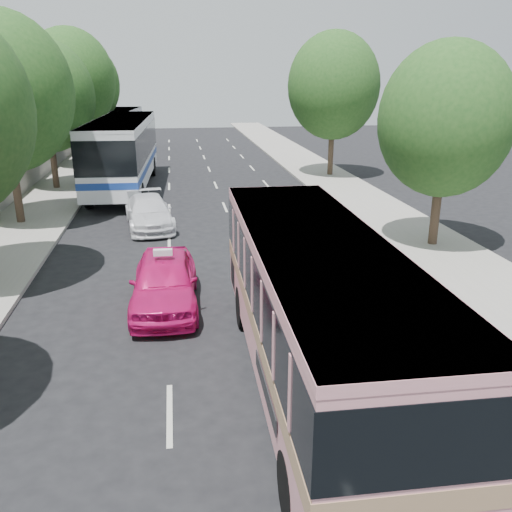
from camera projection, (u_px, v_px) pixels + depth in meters
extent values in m
plane|color=black|center=(247.00, 359.00, 13.34)|extent=(120.00, 120.00, 0.00)
cube|color=#9E998E|center=(52.00, 196.00, 30.82)|extent=(4.00, 90.00, 0.15)
cube|color=#9E998E|center=(340.00, 187.00, 33.26)|extent=(4.00, 90.00, 0.12)
cube|color=#9E998E|center=(17.00, 182.00, 30.30)|extent=(0.30, 90.00, 1.50)
cylinder|color=#38281E|center=(16.00, 184.00, 24.59)|extent=(0.36, 0.36, 3.80)
ellipsoid|color=#1F4B1B|center=(3.00, 92.00, 23.31)|extent=(6.00, 6.00, 6.90)
sphere|color=#1F4B1B|center=(6.00, 63.00, 22.70)|extent=(3.90, 3.90, 3.90)
cylinder|color=#38281E|center=(54.00, 161.00, 32.15)|extent=(0.36, 0.36, 3.50)
ellipsoid|color=#1F4B1B|center=(46.00, 96.00, 30.97)|extent=(5.52, 5.52, 6.35)
sphere|color=#1F4B1B|center=(50.00, 76.00, 30.39)|extent=(3.59, 3.59, 3.59)
cylinder|color=#38281E|center=(76.00, 141.00, 39.57)|extent=(0.36, 0.36, 3.99)
ellipsoid|color=#1F4B1B|center=(70.00, 80.00, 38.22)|extent=(6.30, 6.30, 7.24)
sphere|color=#1F4B1B|center=(73.00, 61.00, 37.60)|extent=(4.09, 4.09, 4.09)
cylinder|color=#38281E|center=(89.00, 132.00, 47.08)|extent=(0.36, 0.36, 3.72)
ellipsoid|color=#1F4B1B|center=(84.00, 84.00, 45.82)|extent=(5.88, 5.88, 6.76)
sphere|color=#1F4B1B|center=(87.00, 70.00, 45.22)|extent=(3.82, 3.82, 3.82)
cylinder|color=#38281E|center=(436.00, 207.00, 21.55)|extent=(0.36, 0.36, 3.23)
ellipsoid|color=#1F4B1B|center=(446.00, 120.00, 20.46)|extent=(5.10, 5.10, 5.87)
sphere|color=#1F4B1B|center=(463.00, 92.00, 19.91)|extent=(3.32, 3.31, 3.31)
cylinder|color=#38281E|center=(331.00, 148.00, 36.49)|extent=(0.36, 0.36, 3.80)
ellipsoid|color=#1F4B1B|center=(334.00, 86.00, 35.20)|extent=(6.00, 6.00, 6.90)
sphere|color=#1F4B1B|center=(342.00, 66.00, 34.60)|extent=(3.90, 3.90, 3.90)
cube|color=pink|center=(316.00, 303.00, 11.59)|extent=(2.89, 10.89, 2.91)
cube|color=#9E7A59|center=(315.00, 317.00, 11.70)|extent=(2.93, 10.91, 0.38)
cube|color=black|center=(316.00, 280.00, 11.42)|extent=(2.94, 10.92, 1.19)
cube|color=pink|center=(318.00, 242.00, 11.15)|extent=(2.91, 10.91, 0.17)
cylinder|color=black|center=(243.00, 307.00, 14.96)|extent=(0.34, 1.13, 1.13)
cylinder|color=black|center=(328.00, 302.00, 15.26)|extent=(0.34, 1.13, 1.13)
cylinder|color=black|center=(293.00, 487.00, 8.45)|extent=(0.34, 1.13, 1.13)
cylinder|color=black|center=(439.00, 473.00, 8.75)|extent=(0.34, 1.13, 1.13)
imported|color=#D41267|center=(165.00, 281.00, 16.09)|extent=(2.06, 4.85, 1.64)
imported|color=silver|center=(149.00, 212.00, 24.56)|extent=(2.55, 5.01, 1.39)
cube|color=white|center=(123.00, 149.00, 32.26)|extent=(3.50, 13.89, 3.50)
cube|color=black|center=(122.00, 142.00, 32.12)|extent=(3.55, 13.92, 1.72)
cube|color=navy|center=(124.00, 164.00, 32.55)|extent=(3.54, 13.91, 0.34)
cube|color=white|center=(121.00, 120.00, 31.73)|extent=(3.52, 13.91, 0.16)
cylinder|color=black|center=(113.00, 167.00, 36.80)|extent=(0.42, 1.28, 1.26)
cylinder|color=black|center=(152.00, 166.00, 37.07)|extent=(0.42, 1.28, 1.26)
cylinder|color=black|center=(89.00, 196.00, 28.14)|extent=(0.42, 1.28, 1.26)
cylinder|color=black|center=(140.00, 195.00, 28.42)|extent=(0.42, 1.28, 1.26)
cube|color=silver|center=(117.00, 129.00, 47.07)|extent=(3.92, 12.28, 3.07)
cube|color=black|center=(116.00, 124.00, 46.94)|extent=(3.97, 12.31, 1.51)
cube|color=navy|center=(117.00, 138.00, 47.32)|extent=(3.96, 12.30, 0.30)
cube|color=silver|center=(115.00, 112.00, 46.60)|extent=(3.94, 12.30, 0.14)
cylinder|color=black|center=(114.00, 142.00, 51.13)|extent=(0.45, 1.14, 1.11)
cylinder|color=black|center=(138.00, 141.00, 51.21)|extent=(0.45, 1.14, 1.11)
cylinder|color=black|center=(93.00, 154.00, 43.52)|extent=(0.45, 1.14, 1.11)
cylinder|color=black|center=(122.00, 153.00, 43.60)|extent=(0.45, 1.14, 1.11)
cube|color=silver|center=(163.00, 252.00, 15.80)|extent=(0.55, 0.19, 0.18)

